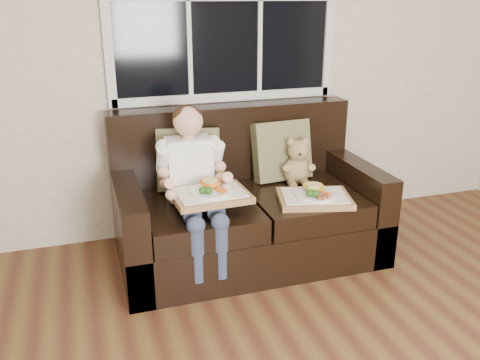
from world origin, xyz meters
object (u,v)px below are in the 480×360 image
object	(u,v)px
loveseat	(245,210)
tray_right	(314,197)
teddy_bear	(297,165)
child	(193,173)
tray_left	(210,194)

from	to	relation	value
loveseat	tray_right	bearing A→B (deg)	-41.32
loveseat	teddy_bear	bearing A→B (deg)	3.59
tray_right	child	bearing A→B (deg)	179.90
child	tray_right	size ratio (longest dim) A/B	1.78
loveseat	child	xyz separation A→B (m)	(-0.38, -0.12, 0.35)
loveseat	tray_left	bearing A→B (deg)	-137.09
child	teddy_bear	xyz separation A→B (m)	(0.76, 0.15, -0.07)
teddy_bear	tray_right	distance (m)	0.35
loveseat	child	world-z (taller)	child
tray_left	tray_right	distance (m)	0.67
loveseat	tray_left	size ratio (longest dim) A/B	3.72
tray_left	tray_right	world-z (taller)	tray_left
tray_right	tray_left	bearing A→B (deg)	-167.15
teddy_bear	tray_right	size ratio (longest dim) A/B	0.65
loveseat	teddy_bear	distance (m)	0.47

